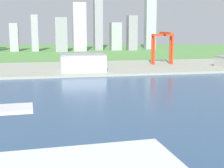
# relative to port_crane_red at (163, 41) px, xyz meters

# --- Properties ---
(ground_plane) EXTENTS (2400.00, 2400.00, 0.00)m
(ground_plane) POSITION_rel_port_crane_red_xyz_m (-128.67, -198.67, -33.49)
(ground_plane) COLOR #558D44
(water_bay) EXTENTS (840.00, 360.00, 0.15)m
(water_bay) POSITION_rel_port_crane_red_xyz_m (-128.67, -258.67, -33.42)
(water_bay) COLOR #2D4C70
(water_bay) RESTS_ON ground
(industrial_pier) EXTENTS (840.00, 140.00, 2.50)m
(industrial_pier) POSITION_rel_port_crane_red_xyz_m (-128.67, -8.67, -32.24)
(industrial_pier) COLOR #999E8B
(industrial_pier) RESTS_ON ground
(port_crane_red) EXTENTS (27.87, 38.71, 42.93)m
(port_crane_red) POSITION_rel_port_crane_red_xyz_m (0.00, 0.00, 0.00)
(port_crane_red) COLOR red
(port_crane_red) RESTS_ON industrial_pier
(warehouse_main) EXTENTS (50.34, 32.54, 19.35)m
(warehouse_main) POSITION_rel_port_crane_red_xyz_m (-111.86, -45.47, -21.29)
(warehouse_main) COLOR silver
(warehouse_main) RESTS_ON industrial_pier
(distant_skyline) EXTENTS (417.38, 71.58, 147.16)m
(distant_skyline) POSITION_rel_port_crane_red_xyz_m (-81.30, 327.03, 17.17)
(distant_skyline) COLOR #9EA2A2
(distant_skyline) RESTS_ON ground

